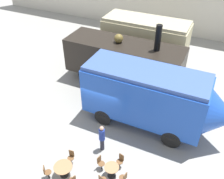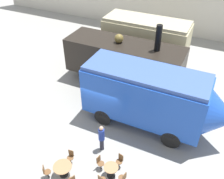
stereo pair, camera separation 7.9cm
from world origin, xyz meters
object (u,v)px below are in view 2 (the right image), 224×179
at_px(cafe_table_near, 63,168).
at_px(cafe_table_mid, 111,169).
at_px(steam_locomotive, 124,59).
at_px(visitor_person, 102,137).
at_px(streamlined_locomotive, 155,97).
at_px(passenger_coach_vintage, 146,37).
at_px(cafe_chair_0, 46,171).

bearing_deg(cafe_table_near, cafe_table_mid, 24.36).
distance_m(steam_locomotive, visitor_person, 6.95).
relative_size(streamlined_locomotive, cafe_table_near, 9.19).
height_order(passenger_coach_vintage, visitor_person, passenger_coach_vintage).
xyz_separation_m(streamlined_locomotive, cafe_table_mid, (-0.70, -4.47, -1.73)).
relative_size(streamlined_locomotive, cafe_table_mid, 11.64).
relative_size(passenger_coach_vintage, cafe_table_near, 7.41).
relative_size(cafe_table_near, cafe_chair_0, 1.10).
height_order(cafe_table_mid, cafe_chair_0, cafe_chair_0).
relative_size(passenger_coach_vintage, streamlined_locomotive, 0.81).
relative_size(passenger_coach_vintage, cafe_table_mid, 9.38).
height_order(streamlined_locomotive, cafe_chair_0, streamlined_locomotive).
distance_m(cafe_table_mid, cafe_chair_0, 3.28).
height_order(cafe_table_near, visitor_person, visitor_person).
xyz_separation_m(passenger_coach_vintage, streamlined_locomotive, (3.21, -7.55, 0.02)).
relative_size(streamlined_locomotive, visitor_person, 4.96).
bearing_deg(visitor_person, streamlined_locomotive, 58.01).
distance_m(cafe_chair_0, visitor_person, 3.36).
xyz_separation_m(streamlined_locomotive, cafe_chair_0, (-3.62, -5.97, -1.76)).
bearing_deg(steam_locomotive, streamlined_locomotive, -45.66).
bearing_deg(cafe_chair_0, cafe_table_near, 0.00).
xyz_separation_m(passenger_coach_vintage, cafe_chair_0, (-0.41, -13.51, -1.74)).
bearing_deg(visitor_person, steam_locomotive, 103.20).
relative_size(steam_locomotive, cafe_table_near, 9.09).
xyz_separation_m(streamlined_locomotive, cafe_table_near, (-2.93, -5.47, -1.69)).
relative_size(cafe_table_mid, cafe_chair_0, 0.87).
height_order(steam_locomotive, cafe_chair_0, steam_locomotive).
distance_m(cafe_table_mid, visitor_person, 1.89).
bearing_deg(cafe_chair_0, passenger_coach_vintage, 52.85).
height_order(passenger_coach_vintage, streamlined_locomotive, streamlined_locomotive).
relative_size(passenger_coach_vintage, cafe_chair_0, 8.15).
distance_m(streamlined_locomotive, cafe_table_near, 6.43).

